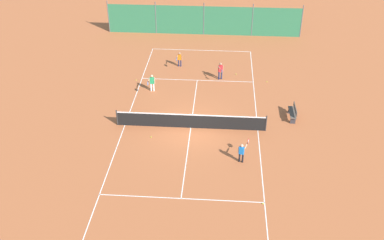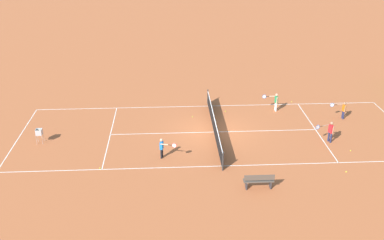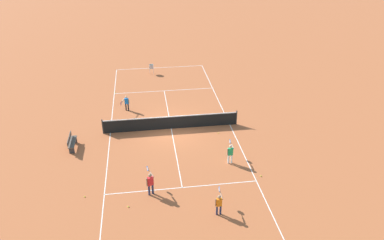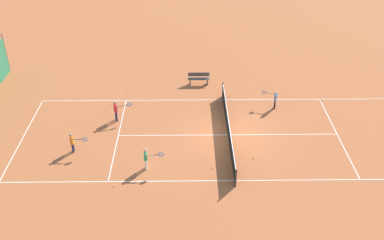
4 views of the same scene
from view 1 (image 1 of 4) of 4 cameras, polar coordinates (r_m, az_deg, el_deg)
ground_plane at (r=27.57m, az=-0.16°, el=-0.99°), size 600.00×600.00×0.00m
court_line_markings at (r=27.57m, az=-0.16°, el=-0.99°), size 8.25×23.85×0.01m
tennis_net at (r=27.30m, az=-0.16°, el=-0.12°), size 9.18×0.08×1.06m
windscreen_fence_far at (r=40.93m, az=1.50°, el=12.52°), size 17.28×0.08×2.90m
player_far_baseline at (r=34.91m, az=-1.61°, el=7.82°), size 0.40×0.98×1.17m
player_near_service at (r=31.39m, az=-5.13°, el=4.84°), size 0.43×1.04×1.26m
player_near_baseline at (r=32.95m, az=3.64°, el=6.36°), size 0.42×1.12×1.31m
player_far_service at (r=24.54m, az=6.36°, el=-3.96°), size 0.62×0.94×1.18m
tennis_ball_alley_left at (r=22.45m, az=8.98°, el=-10.44°), size 0.07×0.07×0.07m
tennis_ball_alley_right at (r=33.31m, az=-7.10°, el=5.07°), size 0.07×0.07×0.07m
tennis_ball_near_corner at (r=34.08m, az=5.61°, el=5.82°), size 0.07×0.07×0.07m
tennis_ball_far_corner at (r=28.82m, az=-6.06°, el=0.50°), size 0.07×0.07×0.07m
tennis_ball_service_box at (r=26.79m, az=-5.22°, el=-2.16°), size 0.07×0.07×0.07m
tennis_ball_by_net_right at (r=33.26m, az=9.50°, el=4.81°), size 0.07×0.07×0.07m
courtside_bench at (r=28.96m, az=12.70°, el=0.96°), size 0.36×1.50×0.84m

